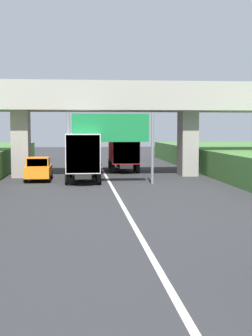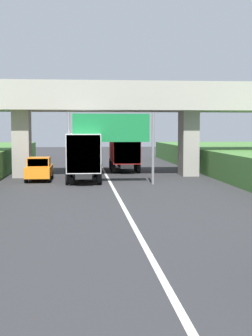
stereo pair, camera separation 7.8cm
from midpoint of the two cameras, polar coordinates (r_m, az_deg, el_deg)
name	(u,v)px [view 1 (the left image)]	position (r m, az deg, el deg)	size (l,w,h in m)	color
lane_centre_stripe	(112,187)	(30.87, -1.74, -2.30)	(0.20, 99.12, 0.01)	white
overpass_bridge	(106,107)	(38.06, -2.52, 7.35)	(40.00, 4.80, 7.40)	#9E998E
overhead_highway_sign	(111,132)	(32.04, -1.93, 4.34)	(5.88, 0.18, 4.90)	slate
truck_red	(123,149)	(42.70, -0.45, 2.24)	(2.44, 7.30, 3.44)	black
truck_white	(83,154)	(34.44, -5.29, 1.63)	(2.44, 7.30, 3.44)	black
truck_yellow	(86,149)	(42.99, -4.82, 2.24)	(2.44, 7.30, 3.44)	black
car_orange	(39,169)	(35.20, -10.52, -0.12)	(1.86, 4.10, 1.72)	orange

